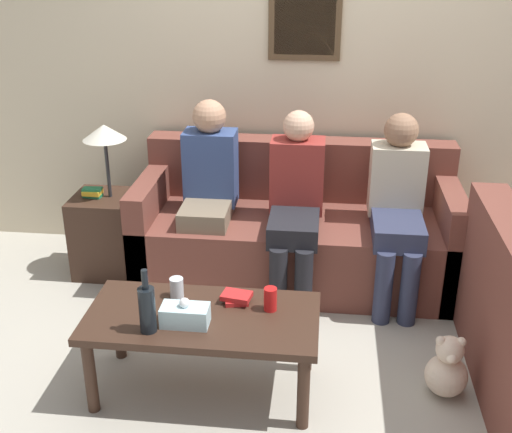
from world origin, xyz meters
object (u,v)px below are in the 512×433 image
at_px(wine_bottle, 147,308).
at_px(person_left, 208,186).
at_px(drinking_glass, 177,288).
at_px(teddy_bear, 447,369).
at_px(person_middle, 296,200).
at_px(couch_main, 296,233).
at_px(coffee_table, 202,325).
at_px(person_right, 397,202).

distance_m(wine_bottle, person_left, 1.34).
bearing_deg(wine_bottle, drinking_glass, 78.70).
distance_m(wine_bottle, teddy_bear, 1.55).
xyz_separation_m(person_left, person_middle, (0.57, -0.10, -0.03)).
distance_m(person_left, person_middle, 0.58).
distance_m(couch_main, drinking_glass, 1.28).
relative_size(coffee_table, person_middle, 0.98).
bearing_deg(drinking_glass, couch_main, 63.71).
relative_size(wine_bottle, teddy_bear, 0.95).
xyz_separation_m(wine_bottle, person_middle, (0.62, 1.23, 0.07)).
xyz_separation_m(drinking_glass, person_right, (1.19, 0.95, 0.14)).
relative_size(coffee_table, drinking_glass, 10.82).
relative_size(drinking_glass, person_middle, 0.09).
distance_m(coffee_table, person_middle, 1.17).
bearing_deg(person_right, person_left, 177.07).
distance_m(couch_main, person_left, 0.69).
height_order(couch_main, drinking_glass, couch_main).
relative_size(coffee_table, teddy_bear, 3.38).
relative_size(couch_main, teddy_bear, 6.14).
height_order(person_middle, teddy_bear, person_middle).
bearing_deg(person_middle, teddy_bear, -49.01).
height_order(drinking_glass, person_middle, person_middle).
height_order(wine_bottle, teddy_bear, wine_bottle).
relative_size(drinking_glass, person_left, 0.09).
distance_m(coffee_table, teddy_bear, 1.26).
bearing_deg(coffee_table, wine_bottle, -143.42).
relative_size(couch_main, wine_bottle, 6.44).
xyz_separation_m(person_left, person_right, (1.20, -0.06, -0.03)).
distance_m(person_middle, teddy_bear, 1.37).
height_order(couch_main, coffee_table, couch_main).
bearing_deg(person_middle, person_left, 170.47).
height_order(wine_bottle, person_middle, person_middle).
bearing_deg(coffee_table, person_middle, 69.53).
bearing_deg(person_right, teddy_bear, -78.33).
bearing_deg(drinking_glass, wine_bottle, -101.30).
xyz_separation_m(drinking_glass, teddy_bear, (1.40, -0.05, -0.36)).
bearing_deg(drinking_glass, person_middle, 58.54).
height_order(coffee_table, wine_bottle, wine_bottle).
bearing_deg(person_right, coffee_table, -133.07).
bearing_deg(wine_bottle, teddy_bear, 10.45).
height_order(couch_main, person_middle, person_middle).
relative_size(coffee_table, person_right, 0.98).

